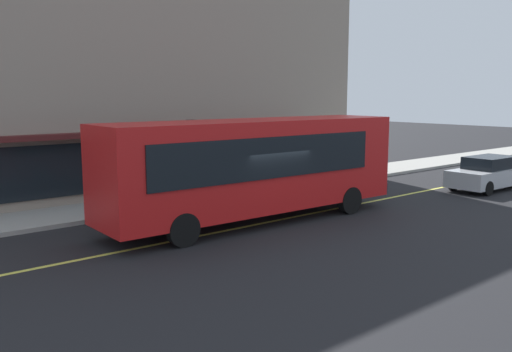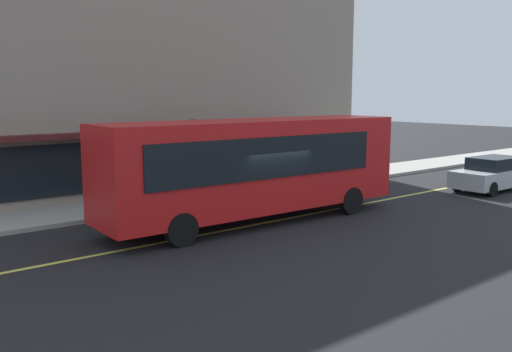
% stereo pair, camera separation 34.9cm
% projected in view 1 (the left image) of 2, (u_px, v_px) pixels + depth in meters
% --- Properties ---
extents(ground, '(120.00, 120.00, 0.00)m').
position_uv_depth(ground, '(261.00, 224.00, 18.37)').
color(ground, black).
extents(sidewalk, '(80.00, 2.88, 0.15)m').
position_uv_depth(sidewalk, '(180.00, 199.00, 22.28)').
color(sidewalk, '#9E9B93').
rests_on(sidewalk, ground).
extents(lane_centre_stripe, '(36.00, 0.16, 0.01)m').
position_uv_depth(lane_centre_stripe, '(261.00, 223.00, 18.37)').
color(lane_centre_stripe, '#D8D14C').
rests_on(lane_centre_stripe, ground).
extents(storefront_building, '(25.99, 10.54, 12.39)m').
position_uv_depth(storefront_building, '(86.00, 55.00, 25.55)').
color(storefront_building, gray).
rests_on(storefront_building, ground).
extents(bus, '(11.19, 2.85, 3.50)m').
position_uv_depth(bus, '(256.00, 165.00, 18.35)').
color(bus, red).
rests_on(bus, ground).
extents(traffic_light, '(0.30, 0.52, 3.20)m').
position_uv_depth(traffic_light, '(192.00, 140.00, 21.43)').
color(traffic_light, '#2D2D33').
rests_on(traffic_light, sidewalk).
extents(car_silver, '(4.35, 1.97, 1.52)m').
position_uv_depth(car_silver, '(488.00, 173.00, 24.82)').
color(car_silver, '#B7BABF').
rests_on(car_silver, ground).
extents(pedestrian_near_storefront, '(0.34, 0.34, 1.87)m').
position_uv_depth(pedestrian_near_storefront, '(318.00, 157.00, 26.75)').
color(pedestrian_near_storefront, black).
rests_on(pedestrian_near_storefront, sidewalk).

